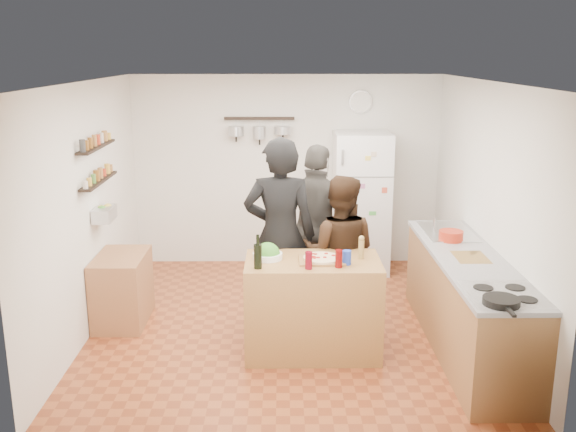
{
  "coord_description": "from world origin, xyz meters",
  "views": [
    {
      "loc": [
        -0.06,
        -6.24,
        2.78
      ],
      "look_at": [
        0.0,
        0.1,
        1.15
      ],
      "focal_mm": 40.0,
      "sensor_mm": 36.0,
      "label": 1
    }
  ],
  "objects_px": {
    "wall_clock": "(361,102)",
    "side_table": "(122,289)",
    "person_center": "(339,253)",
    "skillet": "(501,301)",
    "salad_bowl": "(268,256)",
    "wine_bottle": "(258,257)",
    "pepper_mill": "(361,250)",
    "red_bowl": "(451,236)",
    "person_back": "(318,228)",
    "person_left": "(280,236)",
    "prep_island": "(312,306)",
    "salt_canister": "(347,258)",
    "counter_run": "(467,304)",
    "fridge": "(361,203)"
  },
  "relations": [
    {
      "from": "red_bowl",
      "to": "salt_canister",
      "type": "bearing_deg",
      "value": -147.72
    },
    {
      "from": "person_back",
      "to": "fridge",
      "type": "relative_size",
      "value": 1.02
    },
    {
      "from": "pepper_mill",
      "to": "salt_canister",
      "type": "xyz_separation_m",
      "value": [
        -0.15,
        -0.17,
        -0.02
      ]
    },
    {
      "from": "person_back",
      "to": "wall_clock",
      "type": "height_order",
      "value": "wall_clock"
    },
    {
      "from": "salt_canister",
      "to": "wall_clock",
      "type": "relative_size",
      "value": 0.43
    },
    {
      "from": "salt_canister",
      "to": "wall_clock",
      "type": "height_order",
      "value": "wall_clock"
    },
    {
      "from": "pepper_mill",
      "to": "person_center",
      "type": "bearing_deg",
      "value": 107.83
    },
    {
      "from": "person_center",
      "to": "skillet",
      "type": "relative_size",
      "value": 5.73
    },
    {
      "from": "person_back",
      "to": "red_bowl",
      "type": "relative_size",
      "value": 7.51
    },
    {
      "from": "fridge",
      "to": "side_table",
      "type": "distance_m",
      "value": 3.2
    },
    {
      "from": "salad_bowl",
      "to": "wine_bottle",
      "type": "bearing_deg",
      "value": -106.5
    },
    {
      "from": "salad_bowl",
      "to": "salt_canister",
      "type": "height_order",
      "value": "salt_canister"
    },
    {
      "from": "skillet",
      "to": "wine_bottle",
      "type": "bearing_deg",
      "value": 154.78
    },
    {
      "from": "wall_clock",
      "to": "side_table",
      "type": "height_order",
      "value": "wall_clock"
    },
    {
      "from": "skillet",
      "to": "side_table",
      "type": "distance_m",
      "value": 3.84
    },
    {
      "from": "counter_run",
      "to": "red_bowl",
      "type": "bearing_deg",
      "value": 95.39
    },
    {
      "from": "wine_bottle",
      "to": "pepper_mill",
      "type": "distance_m",
      "value": 0.99
    },
    {
      "from": "skillet",
      "to": "wall_clock",
      "type": "xyz_separation_m",
      "value": [
        -0.65,
        3.79,
        1.2
      ]
    },
    {
      "from": "skillet",
      "to": "red_bowl",
      "type": "bearing_deg",
      "value": 88.31
    },
    {
      "from": "wine_bottle",
      "to": "pepper_mill",
      "type": "relative_size",
      "value": 1.26
    },
    {
      "from": "person_center",
      "to": "person_back",
      "type": "distance_m",
      "value": 0.58
    },
    {
      "from": "counter_run",
      "to": "red_bowl",
      "type": "xyz_separation_m",
      "value": [
        -0.05,
        0.53,
        0.52
      ]
    },
    {
      "from": "red_bowl",
      "to": "fridge",
      "type": "xyz_separation_m",
      "value": [
        -0.7,
        1.77,
        -0.07
      ]
    },
    {
      "from": "pepper_mill",
      "to": "skillet",
      "type": "height_order",
      "value": "pepper_mill"
    },
    {
      "from": "salt_canister",
      "to": "person_back",
      "type": "relative_size",
      "value": 0.07
    },
    {
      "from": "person_left",
      "to": "red_bowl",
      "type": "xyz_separation_m",
      "value": [
        1.73,
        0.06,
        -0.02
      ]
    },
    {
      "from": "person_center",
      "to": "salt_canister",
      "type": "bearing_deg",
      "value": 102.65
    },
    {
      "from": "person_left",
      "to": "side_table",
      "type": "xyz_separation_m",
      "value": [
        -1.66,
        0.18,
        -0.63
      ]
    },
    {
      "from": "salad_bowl",
      "to": "wall_clock",
      "type": "bearing_deg",
      "value": 66.55
    },
    {
      "from": "skillet",
      "to": "salad_bowl",
      "type": "bearing_deg",
      "value": 147.29
    },
    {
      "from": "counter_run",
      "to": "side_table",
      "type": "xyz_separation_m",
      "value": [
        -3.44,
        0.65,
        -0.09
      ]
    },
    {
      "from": "person_back",
      "to": "counter_run",
      "type": "xyz_separation_m",
      "value": [
        1.37,
        -1.01,
        -0.47
      ]
    },
    {
      "from": "prep_island",
      "to": "person_back",
      "type": "bearing_deg",
      "value": 84.65
    },
    {
      "from": "salad_bowl",
      "to": "wine_bottle",
      "type": "height_order",
      "value": "wine_bottle"
    },
    {
      "from": "prep_island",
      "to": "pepper_mill",
      "type": "xyz_separation_m",
      "value": [
        0.45,
        0.05,
        0.54
      ]
    },
    {
      "from": "pepper_mill",
      "to": "person_left",
      "type": "distance_m",
      "value": 0.89
    },
    {
      "from": "person_left",
      "to": "fridge",
      "type": "distance_m",
      "value": 2.11
    },
    {
      "from": "salad_bowl",
      "to": "side_table",
      "type": "xyz_separation_m",
      "value": [
        -1.54,
        0.66,
        -0.57
      ]
    },
    {
      "from": "pepper_mill",
      "to": "side_table",
      "type": "relative_size",
      "value": 0.22
    },
    {
      "from": "person_center",
      "to": "side_table",
      "type": "bearing_deg",
      "value": 7.74
    },
    {
      "from": "person_center",
      "to": "fridge",
      "type": "height_order",
      "value": "fridge"
    },
    {
      "from": "pepper_mill",
      "to": "salad_bowl",
      "type": "bearing_deg",
      "value": 180.0
    },
    {
      "from": "salt_canister",
      "to": "fridge",
      "type": "height_order",
      "value": "fridge"
    },
    {
      "from": "prep_island",
      "to": "wall_clock",
      "type": "relative_size",
      "value": 4.17
    },
    {
      "from": "wall_clock",
      "to": "wine_bottle",
      "type": "bearing_deg",
      "value": -112.83
    },
    {
      "from": "prep_island",
      "to": "wine_bottle",
      "type": "height_order",
      "value": "wine_bottle"
    },
    {
      "from": "wine_bottle",
      "to": "red_bowl",
      "type": "bearing_deg",
      "value": 22.84
    },
    {
      "from": "prep_island",
      "to": "wall_clock",
      "type": "height_order",
      "value": "wall_clock"
    },
    {
      "from": "person_center",
      "to": "counter_run",
      "type": "relative_size",
      "value": 0.61
    },
    {
      "from": "pepper_mill",
      "to": "red_bowl",
      "type": "xyz_separation_m",
      "value": [
        0.98,
        0.54,
        -0.03
      ]
    }
  ]
}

